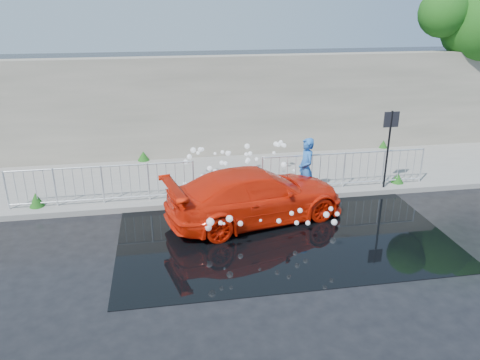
# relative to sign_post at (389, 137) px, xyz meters

# --- Properties ---
(ground) EXTENTS (90.00, 90.00, 0.00)m
(ground) POSITION_rel_sign_post_xyz_m (-4.20, -3.10, -1.72)
(ground) COLOR black
(ground) RESTS_ON ground
(pavement) EXTENTS (30.00, 4.00, 0.15)m
(pavement) POSITION_rel_sign_post_xyz_m (-4.20, 1.90, -1.65)
(pavement) COLOR slate
(pavement) RESTS_ON ground
(curb) EXTENTS (30.00, 0.25, 0.16)m
(curb) POSITION_rel_sign_post_xyz_m (-4.20, -0.10, -1.64)
(curb) COLOR slate
(curb) RESTS_ON ground
(retaining_wall) EXTENTS (30.00, 0.60, 3.50)m
(retaining_wall) POSITION_rel_sign_post_xyz_m (-4.20, 4.10, 0.18)
(retaining_wall) COLOR slate
(retaining_wall) RESTS_ON pavement
(puddle) EXTENTS (8.00, 5.00, 0.01)m
(puddle) POSITION_rel_sign_post_xyz_m (-3.70, -2.10, -1.72)
(puddle) COLOR black
(puddle) RESTS_ON ground
(sign_post) EXTENTS (0.45, 0.06, 2.50)m
(sign_post) POSITION_rel_sign_post_xyz_m (0.00, 0.00, 0.00)
(sign_post) COLOR black
(sign_post) RESTS_ON ground
(railing_left) EXTENTS (5.05, 0.05, 1.10)m
(railing_left) POSITION_rel_sign_post_xyz_m (-8.20, 0.25, -0.99)
(railing_left) COLOR silver
(railing_left) RESTS_ON pavement
(railing_right) EXTENTS (5.05, 0.05, 1.10)m
(railing_right) POSITION_rel_sign_post_xyz_m (-1.20, 0.25, -0.99)
(railing_right) COLOR silver
(railing_right) RESTS_ON pavement
(weeds) EXTENTS (12.17, 3.93, 0.40)m
(weeds) POSITION_rel_sign_post_xyz_m (-4.56, 1.32, -1.40)
(weeds) COLOR #184713
(weeds) RESTS_ON pavement
(water_spray) EXTENTS (3.69, 5.66, 1.09)m
(water_spray) POSITION_rel_sign_post_xyz_m (-4.35, 0.21, -0.95)
(water_spray) COLOR white
(water_spray) RESTS_ON ground
(red_car) EXTENTS (5.07, 3.00, 1.38)m
(red_car) POSITION_rel_sign_post_xyz_m (-4.17, -1.17, -1.04)
(red_car) COLOR red
(red_car) RESTS_ON ground
(person) EXTENTS (0.46, 0.68, 1.84)m
(person) POSITION_rel_sign_post_xyz_m (-2.50, -0.10, -0.80)
(person) COLOR blue
(person) RESTS_ON ground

